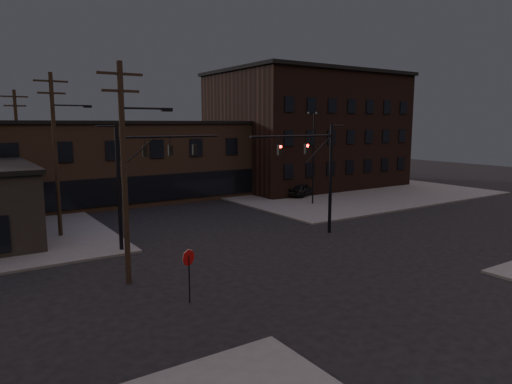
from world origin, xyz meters
TOP-DOWN VIEW (x-y plane):
  - ground at (0.00, 0.00)m, footprint 140.00×140.00m
  - sidewalk_ne at (22.00, 22.00)m, footprint 30.00×30.00m
  - building_row at (0.00, 28.00)m, footprint 40.00×12.00m
  - building_right at (22.00, 26.00)m, footprint 22.00×16.00m
  - traffic_signal_near at (5.36, 4.50)m, footprint 7.12×0.24m
  - traffic_signal_far at (-6.72, 8.00)m, footprint 7.12×0.24m
  - stop_sign at (-8.00, -1.99)m, footprint 0.72×0.33m
  - utility_pole_near at (-9.43, 2.00)m, footprint 3.70×0.28m
  - utility_pole_mid at (-10.44, 14.00)m, footprint 3.70×0.28m
  - utility_pole_far at (-11.50, 26.00)m, footprint 2.20×0.28m
  - lot_light_a at (13.00, 14.00)m, footprint 1.50×0.28m
  - lot_light_b at (19.00, 19.00)m, footprint 1.50×0.28m
  - parked_car_lot_a at (15.14, 18.29)m, footprint 4.52×3.18m
  - parked_car_lot_b at (21.79, 19.50)m, footprint 4.61×2.11m
  - car_crossing at (-1.69, 25.79)m, footprint 3.59×5.35m

SIDE VIEW (x-z plane):
  - ground at x=0.00m, z-range 0.00..0.00m
  - sidewalk_ne at x=22.00m, z-range 0.00..0.15m
  - parked_car_lot_b at x=21.79m, z-range 0.15..1.46m
  - car_crossing at x=-1.69m, z-range 0.00..1.67m
  - parked_car_lot_a at x=15.14m, z-range 0.15..1.58m
  - stop_sign at x=-8.00m, z-range 0.60..3.08m
  - building_row at x=0.00m, z-range 0.00..8.00m
  - traffic_signal_near at x=5.36m, z-range 0.93..8.93m
  - traffic_signal_far at x=-6.72m, z-range 1.01..9.01m
  - lot_light_a at x=13.00m, z-range 0.94..10.08m
  - lot_light_b at x=19.00m, z-range 0.94..10.08m
  - utility_pole_far at x=-11.50m, z-range 0.28..11.28m
  - utility_pole_near at x=-9.43m, z-range 0.37..11.37m
  - utility_pole_mid at x=-10.44m, z-range 0.38..11.88m
  - building_right at x=22.00m, z-range 0.00..14.00m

